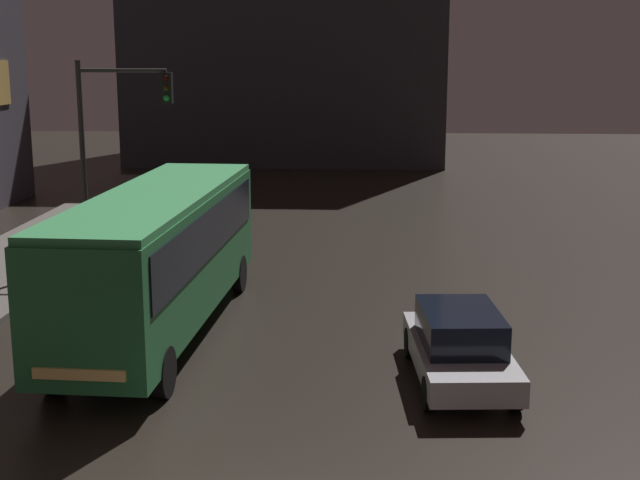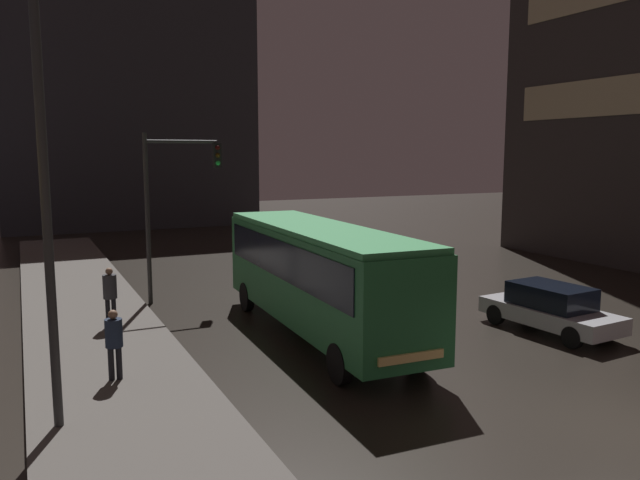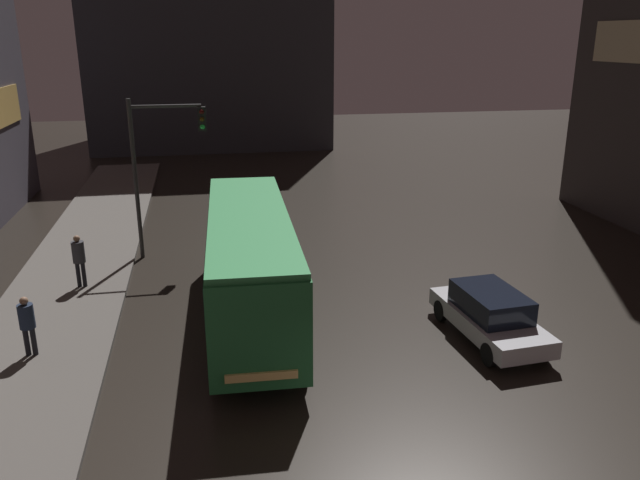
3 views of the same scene
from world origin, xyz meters
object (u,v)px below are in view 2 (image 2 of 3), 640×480
object	(u,v)px
traffic_light_main	(173,190)
street_lamp_sidewalk	(54,136)
car_taxi	(550,308)
bus_near	(319,269)
pedestrian_near	(110,291)
pedestrian_mid	(114,338)

from	to	relation	value
traffic_light_main	street_lamp_sidewalk	size ratio (longest dim) A/B	0.71
street_lamp_sidewalk	car_taxi	bearing A→B (deg)	4.13
bus_near	street_lamp_sidewalk	size ratio (longest dim) A/B	1.22
pedestrian_near	traffic_light_main	distance (m)	5.03
pedestrian_near	pedestrian_mid	xyz separation A→B (m)	(-0.53, -4.84, -0.11)
car_taxi	pedestrian_mid	distance (m)	12.76
pedestrian_mid	traffic_light_main	bearing A→B (deg)	85.15
street_lamp_sidewalk	pedestrian_near	bearing A→B (deg)	76.44
pedestrian_near	pedestrian_mid	size ratio (longest dim) A/B	1.09
pedestrian_near	pedestrian_mid	distance (m)	4.87
bus_near	traffic_light_main	xyz separation A→B (m)	(-2.82, 6.38, 2.10)
pedestrian_mid	bus_near	bearing A→B (deg)	31.86
pedestrian_mid	street_lamp_sidewalk	xyz separation A→B (m)	(-1.15, -2.13, 4.62)
traffic_light_main	street_lamp_sidewalk	world-z (taller)	street_lamp_sidewalk
traffic_light_main	street_lamp_sidewalk	bearing A→B (deg)	-113.65
car_taxi	pedestrian_near	distance (m)	13.56
pedestrian_near	traffic_light_main	size ratio (longest dim) A/B	0.30
pedestrian_near	pedestrian_mid	world-z (taller)	pedestrian_near
car_taxi	pedestrian_near	world-z (taller)	pedestrian_near
car_taxi	traffic_light_main	size ratio (longest dim) A/B	0.71
pedestrian_mid	street_lamp_sidewalk	distance (m)	5.22
traffic_light_main	pedestrian_mid	bearing A→B (deg)	-112.35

